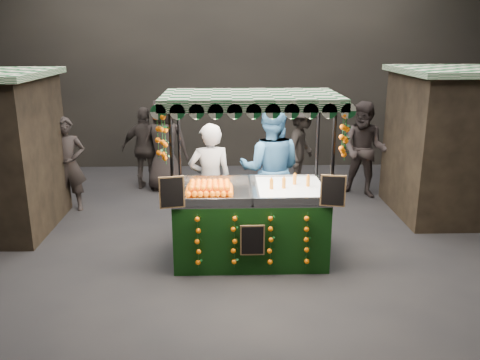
{
  "coord_description": "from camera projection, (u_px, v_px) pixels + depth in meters",
  "views": [
    {
      "loc": [
        -0.1,
        -7.02,
        3.15
      ],
      "look_at": [
        0.12,
        0.19,
        1.04
      ],
      "focal_mm": 37.39,
      "sensor_mm": 36.0,
      "label": 1
    }
  ],
  "objects": [
    {
      "name": "ground",
      "position": [
        232.0,
        249.0,
        7.62
      ],
      "size": [
        12.0,
        12.0,
        0.0
      ],
      "primitive_type": "plane",
      "color": "black",
      "rests_on": "ground"
    },
    {
      "name": "market_hall",
      "position": [
        231.0,
        16.0,
        6.67
      ],
      "size": [
        12.1,
        10.1,
        5.05
      ],
      "color": "black",
      "rests_on": "ground"
    },
    {
      "name": "neighbour_stall_right",
      "position": [
        479.0,
        142.0,
        8.82
      ],
      "size": [
        3.0,
        2.2,
        2.6
      ],
      "color": "black",
      "rests_on": "ground"
    },
    {
      "name": "juice_stall",
      "position": [
        251.0,
        210.0,
        7.1
      ],
      "size": [
        2.46,
        1.45,
        2.39
      ],
      "color": "#0B330E",
      "rests_on": "ground"
    },
    {
      "name": "vendor_grey",
      "position": [
        210.0,
        182.0,
        7.81
      ],
      "size": [
        0.73,
        0.53,
        1.86
      ],
      "rotation": [
        0.0,
        0.0,
        3.28
      ],
      "color": "gray",
      "rests_on": "ground"
    },
    {
      "name": "vendor_blue",
      "position": [
        270.0,
        170.0,
        8.02
      ],
      "size": [
        1.15,
        0.97,
        2.11
      ],
      "rotation": [
        0.0,
        0.0,
        2.96
      ],
      "color": "#285380",
      "rests_on": "ground"
    },
    {
      "name": "shopper_0",
      "position": [
        68.0,
        165.0,
        9.08
      ],
      "size": [
        0.7,
        0.52,
        1.74
      ],
      "rotation": [
        0.0,
        0.0,
        0.18
      ],
      "color": "#292322",
      "rests_on": "ground"
    },
    {
      "name": "shopper_1",
      "position": [
        364.0,
        150.0,
        9.84
      ],
      "size": [
        1.16,
        1.08,
        1.9
      ],
      "rotation": [
        0.0,
        0.0,
        -0.51
      ],
      "color": "#2B2423",
      "rests_on": "ground"
    },
    {
      "name": "shopper_2",
      "position": [
        146.0,
        148.0,
        10.4
      ],
      "size": [
        1.04,
        0.49,
        1.72
      ],
      "rotation": [
        0.0,
        0.0,
        3.07
      ],
      "color": "#2B2523",
      "rests_on": "ground"
    },
    {
      "name": "shopper_3",
      "position": [
        302.0,
        147.0,
        10.37
      ],
      "size": [
        1.09,
        1.32,
        1.78
      ],
      "rotation": [
        0.0,
        0.0,
        1.14
      ],
      "color": "#292421",
      "rests_on": "ground"
    },
    {
      "name": "shopper_4",
      "position": [
        164.0,
        145.0,
        10.26
      ],
      "size": [
        0.96,
        0.65,
        1.92
      ],
      "rotation": [
        0.0,
        0.0,
        3.1
      ],
      "color": "black",
      "rests_on": "ground"
    },
    {
      "name": "shopper_5",
      "position": [
        423.0,
        154.0,
        9.7
      ],
      "size": [
        1.08,
        1.76,
        1.81
      ],
      "rotation": [
        0.0,
        0.0,
        1.92
      ],
      "color": "black",
      "rests_on": "ground"
    }
  ]
}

